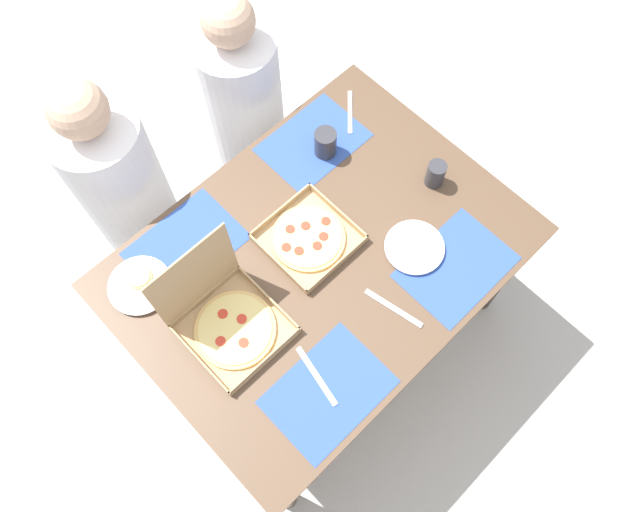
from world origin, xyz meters
name	(u,v)px	position (x,y,z in m)	size (l,w,h in m)	color
ground_plane	(320,324)	(0.00, 0.00, 0.00)	(6.00, 6.00, 0.00)	beige
dining_table	(320,269)	(0.00, 0.00, 0.63)	(1.30, 0.98, 0.74)	#3F3328
placemat_near_left	(328,392)	(-0.29, -0.34, 0.75)	(0.36, 0.26, 0.00)	#2D4C9E
placemat_near_right	(456,267)	(0.29, -0.34, 0.75)	(0.36, 0.26, 0.00)	#2D4C9E
placemat_far_left	(186,245)	(-0.29, 0.34, 0.75)	(0.36, 0.26, 0.00)	#2D4C9E
placemat_far_right	(313,142)	(0.29, 0.34, 0.75)	(0.36, 0.26, 0.00)	#2D4C9E
pizza_box_edge_far	(308,238)	(0.01, 0.07, 0.76)	(0.28, 0.28, 0.04)	tan
pizza_box_corner_left	(226,318)	(-0.37, 0.04, 0.80)	(0.29, 0.30, 0.33)	tan
plate_far_left	(140,285)	(-0.49, 0.33, 0.75)	(0.21, 0.21, 0.03)	white
plate_near_left	(414,248)	(0.24, -0.20, 0.75)	(0.20, 0.20, 0.02)	white
cup_clear_right	(435,174)	(0.48, -0.07, 0.79)	(0.06, 0.06, 0.10)	#333338
cup_spare	(325,143)	(0.30, 0.28, 0.80)	(0.08, 0.08, 0.10)	#333338
knife_by_near_left	(317,376)	(-0.29, -0.28, 0.75)	(0.21, 0.02, 0.01)	#B7B7BC
fork_by_near_right	(350,112)	(0.48, 0.34, 0.75)	(0.19, 0.02, 0.01)	#B7B7BC
knife_by_far_right	(394,308)	(0.04, -0.29, 0.75)	(0.21, 0.02, 0.01)	#B7B7BC
diner_left_seat	(130,199)	(-0.29, 0.75, 0.53)	(0.32, 0.32, 1.18)	white
diner_right_seat	(245,116)	(0.29, 0.75, 0.50)	(0.32, 0.32, 1.13)	white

